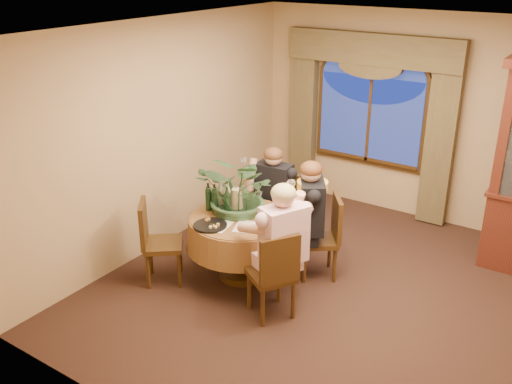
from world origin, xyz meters
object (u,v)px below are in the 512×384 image
Objects in this scene: wine_bottle_0 at (221,195)px; chair_right at (271,273)px; stoneware_vase at (237,200)px; wine_bottle_2 at (215,198)px; chair_back at (284,216)px; wine_bottle_4 at (228,198)px; dining_table at (241,247)px; chair_front_left at (163,242)px; person_back at (274,199)px; person_scarf at (311,221)px; olive_bowl at (239,217)px; wine_bottle_3 at (230,193)px; person_pink at (284,251)px; wine_bottle_1 at (208,197)px; wine_bottle_5 at (227,201)px; chair_back_right at (318,237)px; centerpiece_plant at (241,161)px.

chair_right is at bearing -26.72° from wine_bottle_0.
wine_bottle_0 is at bearing 96.13° from chair_right.
stoneware_vase is 0.84× the size of wine_bottle_2.
chair_back is 2.91× the size of wine_bottle_4.
dining_table is 1.30× the size of chair_front_left.
person_back is at bearing 68.12° from wine_bottle_0.
person_scarf is at bearing 24.95° from wine_bottle_2.
chair_right is at bearing -30.46° from olive_bowl.
chair_right is 2.91× the size of wine_bottle_3.
wine_bottle_1 is at bearing 100.18° from person_pink.
wine_bottle_0 is (-1.10, 0.43, 0.20)m from person_pink.
wine_bottle_3 and wine_bottle_5 have the same top height.
person_back is at bearing 81.81° from wine_bottle_5.
chair_back is at bearing 59.14° from wine_bottle_1.
wine_bottle_0 is at bearing 76.76° from person_scarf.
person_back is (-0.73, 1.20, 0.20)m from chair_right.
wine_bottle_4 is (-0.30, -0.73, 0.44)m from chair_back.
person_scarf is at bearing 34.39° from chair_right.
person_scarf is 4.29× the size of wine_bottle_2.
wine_bottle_1 is 1.00× the size of wine_bottle_3.
person_pink is 0.79m from person_scarf.
wine_bottle_1 is at bearing 80.36° from chair_back_right.
person_pink is (0.69, -1.15, 0.24)m from chair_back.
chair_front_left is at bearing 91.49° from chair_back_right.
wine_bottle_0 is at bearing 77.08° from chair_back_right.
chair_back is at bearing 84.16° from dining_table.
chair_front_left is 2.91× the size of wine_bottle_4.
wine_bottle_4 is 0.10m from wine_bottle_5.
chair_right is 1.20m from wine_bottle_3.
wine_bottle_4 reaches higher than dining_table.
dining_table is 0.88m from chair_back_right.
wine_bottle_4 reaches higher than chair_back_right.
centerpiece_plant is 0.47m from wine_bottle_5.
chair_back is 2.91× the size of wine_bottle_0.
chair_back_right reaches higher than dining_table.
chair_front_left is 0.67× the size of person_pink.
chair_back is at bearing 60.47° from wine_bottle_3.
dining_table is at bearing 90.00° from chair_back.
chair_back is at bearing 73.57° from stoneware_vase.
wine_bottle_2 is at bearing 178.40° from olive_bowl.
olive_bowl is at bearing 91.15° from chair_back.
chair_right is 1.00× the size of chair_back_right.
person_back is 0.78m from person_scarf.
person_back reaches higher than chair_back.
wine_bottle_4 is (0.11, -0.01, 0.00)m from wine_bottle_0.
wine_bottle_0 reaches higher than chair_right.
chair_back is 0.89m from olive_bowl.
dining_table is at bearing -37.22° from stoneware_vase.
chair_front_left is 0.85m from wine_bottle_5.
person_pink is 1.09m from wine_bottle_4.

